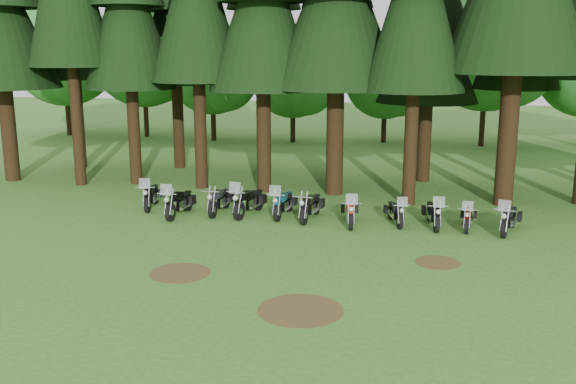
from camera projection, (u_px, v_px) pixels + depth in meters
name	position (u px, v px, depth m)	size (l,w,h in m)	color
ground	(293.00, 258.00, 20.28)	(120.00, 120.00, 0.00)	#356B25
pine_back_4	(431.00, 10.00, 30.34)	(4.94, 4.94, 13.78)	#312010
decid_0	(66.00, 56.00, 47.46)	(8.00, 7.78, 10.00)	#312010
decid_1	(146.00, 57.00, 46.76)	(7.91, 7.69, 9.88)	#312010
decid_2	(215.00, 71.00, 44.92)	(6.72, 6.53, 8.40)	#312010
decid_3	(296.00, 78.00, 44.23)	(6.12, 5.95, 7.65)	#312010
decid_4	(389.00, 80.00, 44.17)	(5.93, 5.76, 7.41)	#312010
decid_5	(493.00, 52.00, 41.86)	(8.45, 8.21, 10.56)	#312010
dirt_patch_0	(180.00, 273.00, 18.95)	(1.80, 1.80, 0.01)	#4C3D1E
dirt_patch_1	(438.00, 262.00, 19.87)	(1.40, 1.40, 0.01)	#4C3D1E
dirt_patch_2	(301.00, 310.00, 16.26)	(2.20, 2.20, 0.01)	#4C3D1E
motorcycle_0	(151.00, 196.00, 26.59)	(0.76, 2.35, 1.48)	black
motorcycle_1	(179.00, 203.00, 25.28)	(0.48, 2.43, 1.53)	black
motorcycle_2	(219.00, 201.00, 25.76)	(0.35, 2.36, 0.96)	black
motorcycle_3	(249.00, 202.00, 25.42)	(0.80, 2.49, 1.57)	black
motorcycle_4	(283.00, 204.00, 25.24)	(0.52, 2.36, 1.48)	black
motorcycle_5	(310.00, 207.00, 24.79)	(0.45, 2.36, 0.96)	black
motorcycle_6	(350.00, 212.00, 24.06)	(0.60, 2.28, 1.43)	black
motorcycle_7	(395.00, 213.00, 24.13)	(0.80, 2.01, 1.28)	black
motorcycle_8	(433.00, 215.00, 23.76)	(0.59, 2.22, 1.40)	black
motorcycle_9	(468.00, 218.00, 23.52)	(0.49, 2.01, 1.26)	black
motorcycle_10	(509.00, 220.00, 23.00)	(0.94, 2.24, 1.43)	black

